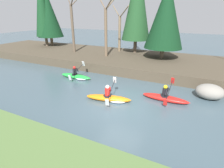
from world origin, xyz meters
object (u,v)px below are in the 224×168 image
object	(u,v)px
kayaker_lead	(166,97)
kayaker_trailing	(77,76)
boulder_midstream	(210,92)
kayaker_middle	(110,98)

from	to	relation	value
kayaker_lead	kayaker_trailing	world-z (taller)	same
kayaker_trailing	boulder_midstream	size ratio (longest dim) A/B	1.71
kayaker_middle	boulder_midstream	xyz separation A→B (m)	(5.29, 2.91, 0.26)
kayaker_lead	kayaker_trailing	bearing A→B (deg)	174.17
kayaker_middle	boulder_midstream	world-z (taller)	kayaker_middle
kayaker_middle	kayaker_trailing	size ratio (longest dim) A/B	1.00
kayaker_middle	kayaker_trailing	bearing A→B (deg)	137.85
kayaker_trailing	kayaker_lead	bearing A→B (deg)	-8.44
kayaker_lead	boulder_midstream	xyz separation A→B (m)	(2.33, 1.48, 0.24)
kayaker_lead	kayaker_trailing	xyz separation A→B (m)	(-7.11, 0.91, -0.02)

